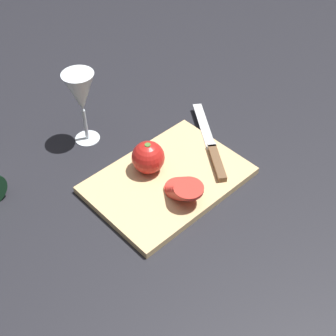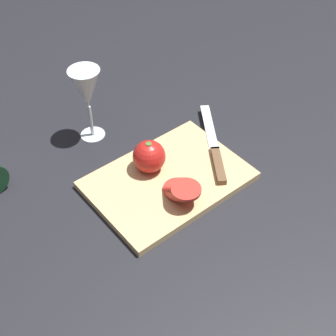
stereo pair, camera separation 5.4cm
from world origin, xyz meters
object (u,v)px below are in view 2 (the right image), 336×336
(tomato_slice_stack_near, at_px, (182,189))
(wine_glass, at_px, (86,91))
(whole_tomato, at_px, (149,156))
(knife, at_px, (216,156))

(tomato_slice_stack_near, bearing_deg, wine_glass, 95.06)
(whole_tomato, bearing_deg, tomato_slice_stack_near, -89.85)
(tomato_slice_stack_near, bearing_deg, knife, 16.27)
(knife, bearing_deg, wine_glass, 66.62)
(whole_tomato, height_order, tomato_slice_stack_near, whole_tomato)
(knife, distance_m, tomato_slice_stack_near, 0.15)
(knife, bearing_deg, whole_tomato, 98.00)
(whole_tomato, height_order, knife, whole_tomato)
(wine_glass, relative_size, whole_tomato, 2.51)
(tomato_slice_stack_near, bearing_deg, whole_tomato, 90.15)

